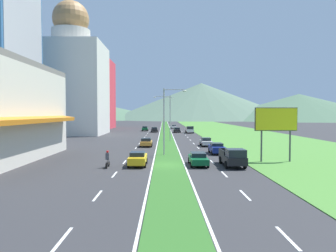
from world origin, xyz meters
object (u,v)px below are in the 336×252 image
Objects in this scene: street_lamp_far at (165,113)px; billboard_roadside at (276,122)px; car_0 at (198,159)px; pickup_truck_1 at (190,130)px; car_8 at (138,158)px; motorcycle_rider at (108,160)px; car_4 at (177,130)px; car_7 at (146,142)px; street_lamp_mid at (168,114)px; car_1 at (145,129)px; pickup_truck_0 at (233,157)px; car_2 at (217,148)px; car_5 at (174,127)px; street_lamp_near at (167,117)px; car_3 at (154,130)px; car_6 at (206,142)px.

billboard_roadside is (12.65, -51.43, -1.11)m from street_lamp_far.
pickup_truck_1 is (3.65, 55.62, 0.26)m from car_0.
motorcycle_rider reaches higher than car_8.
car_7 is (-6.92, -39.60, -0.00)m from car_4.
street_lamp_mid reaches higher than car_8.
billboard_roadside is 1.18× the size of pickup_truck_1.
motorcycle_rider is at bearing -179.83° from car_1.
car_0 is 1.12× the size of car_7.
car_2 is at bearing 179.68° from pickup_truck_0.
car_5 is 0.86× the size of pickup_truck_0.
car_7 is 37.72m from pickup_truck_1.
street_lamp_near is 2.16× the size of car_7.
billboard_roadside is at bearing 6.52° from car_5.
pickup_truck_0 is (3.62, -83.83, 0.27)m from car_5.
car_3 is 6.90m from car_4.
pickup_truck_1 is (10.40, 36.26, 0.24)m from car_7.
pickup_truck_0 is (6.48, -31.73, -4.45)m from street_lamp_mid.
pickup_truck_1 reaches higher than motorcycle_rider.
motorcycle_rider is at bearing -101.86° from street_lamp_mid.
pickup_truck_0 is (13.46, -67.91, 0.22)m from car_1.
car_4 is at bearing 99.07° from billboard_roadside.
pickup_truck_1 is (10.23, 55.80, 0.20)m from car_8.
car_5 is 27.67m from pickup_truck_1.
street_lamp_far reaches higher than car_2.
street_lamp_mid is 30.05m from car_3.
car_2 is 49.36m from car_4.
street_lamp_far reaches higher than car_5.
car_8 is (3.26, -67.30, 0.02)m from car_1.
car_3 is 41.03m from car_7.
car_8 reaches higher than car_3.
motorcycle_rider is at bearing 110.71° from car_8.
car_1 is 1.05× the size of car_6.
car_5 is 0.86× the size of pickup_truck_1.
car_6 is (-5.68, 18.02, -3.97)m from billboard_roadside.
car_4 is (-3.51, 49.24, -0.04)m from car_2.
car_0 is 83.05m from car_5.
car_6 is 2.13× the size of motorcycle_rider.
street_lamp_far is 2.40× the size of car_6.
car_8 is (-6.58, -83.23, 0.07)m from car_5.
pickup_truck_1 is 58.49m from motorcycle_rider.
car_1 is at bearing -171.67° from car_0.
car_6 is at bearing -78.21° from street_lamp_far.
car_3 is at bearing -170.53° from pickup_truck_0.
car_2 is 45.90m from pickup_truck_1.
street_lamp_near is 12.39m from car_7.
car_2 is 1.03× the size of car_8.
street_lamp_near is 1.42× the size of billboard_roadside.
street_lamp_mid is 2.19× the size of car_6.
car_8 is at bearing -6.51° from car_4.
car_4 is at bearing 56.74° from street_lamp_far.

